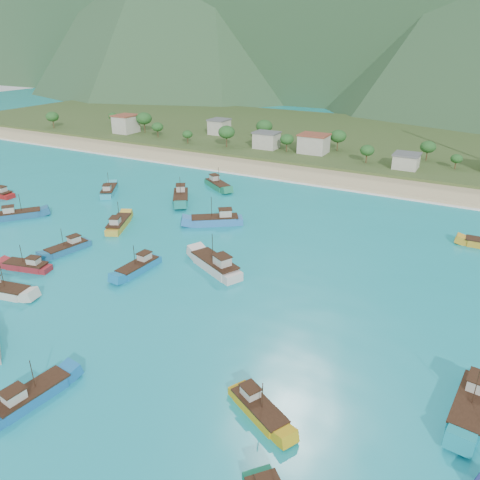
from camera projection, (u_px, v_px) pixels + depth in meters
The scene contains 20 objects.
ground at pixel (163, 286), 81.46m from camera, with size 600.00×600.00×0.00m, color #0D8296.
beach at pixel (318, 176), 145.03m from camera, with size 400.00×18.00×1.20m, color beige.
land at pixel (369, 141), 194.12m from camera, with size 400.00×110.00×2.40m, color #385123.
surf_line at pixel (307, 184), 137.39m from camera, with size 400.00×2.50×0.08m, color white.
village at pixel (392, 152), 155.03m from camera, with size 217.58×29.60×7.10m.
vegetation at pixel (331, 143), 164.93m from camera, with size 276.88×25.96×8.84m.
boat_1 at pixel (181, 197), 123.26m from camera, with size 9.81×12.11×7.20m.
boat_2 at pixel (138, 267), 86.60m from camera, with size 3.41×9.96×5.80m.
boat_6 at pixel (217, 185), 133.78m from camera, with size 11.05×8.91×6.56m.
boat_7 at pixel (2, 291), 78.58m from camera, with size 10.70×4.94×6.09m.
boat_8 at pixel (216, 221), 107.81m from camera, with size 11.88×9.83×7.11m.
boat_13 at pixel (27, 267), 87.10m from camera, with size 9.43×4.70×5.35m.
boat_15 at pixel (472, 406), 53.99m from camera, with size 4.67×11.94×6.88m.
boat_18 at pixel (109, 191), 128.82m from camera, with size 8.33×10.49×6.21m.
boat_20 at pixel (19, 215), 111.67m from camera, with size 9.02×10.25×6.26m.
boat_22 at pixel (216, 265), 86.72m from camera, with size 12.84×8.83×7.38m.
boat_24 at pixel (31, 397), 55.55m from camera, with size 4.12×10.25×5.89m.
boat_26 at pixel (119, 224), 106.13m from camera, with size 7.27×10.94×6.26m.
boat_30 at pixel (258, 409), 53.82m from camera, with size 9.17×6.54×5.30m.
boat_31 at pixel (67, 248), 94.38m from camera, with size 4.50×9.80×5.58m.
Camera 1 is at (45.84, -56.33, 40.07)m, focal length 35.00 mm.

